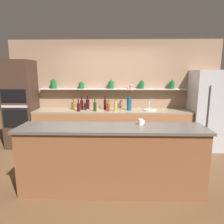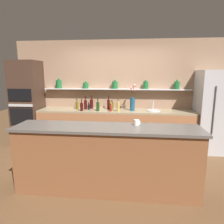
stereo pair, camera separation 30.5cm
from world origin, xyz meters
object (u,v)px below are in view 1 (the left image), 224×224
(flower_vase, at_px, (129,101))
(bottle_wine_7, at_px, (78,107))
(bottle_oil_2, at_px, (108,107))
(bottle_sauce_9, at_px, (108,108))
(sink_fixture, at_px, (150,109))
(bottle_spirit_1, at_px, (73,105))
(bottle_oil_4, at_px, (108,106))
(bottle_oil_6, at_px, (73,106))
(bottle_sauce_5, at_px, (85,107))
(bottle_spirit_0, at_px, (115,106))
(bottle_wine_8, at_px, (95,107))
(refrigerator, at_px, (207,110))
(oven_tower, at_px, (21,104))
(bottle_wine_10, at_px, (88,104))
(bottle_wine_3, at_px, (82,105))
(coffee_mug, at_px, (141,122))
(bottle_wine_11, at_px, (105,104))

(flower_vase, bearing_deg, bottle_wine_7, -172.39)
(bottle_oil_2, xyz_separation_m, bottle_sauce_9, (0.00, -0.12, -0.02))
(sink_fixture, distance_m, bottle_oil_2, 1.00)
(sink_fixture, relative_size, bottle_spirit_1, 1.37)
(flower_vase, xyz_separation_m, bottle_oil_4, (-0.51, 0.20, -0.14))
(bottle_sauce_9, bearing_deg, bottle_oil_6, 166.44)
(bottle_sauce_5, relative_size, bottle_sauce_9, 1.00)
(bottle_sauce_5, bearing_deg, bottle_oil_4, 18.70)
(sink_fixture, height_order, bottle_spirit_0, bottle_spirit_0)
(bottle_oil_2, distance_m, bottle_wine_8, 0.32)
(bottle_spirit_1, bearing_deg, bottle_sauce_9, -17.41)
(refrigerator, xyz_separation_m, bottle_wine_7, (-3.04, -0.14, 0.09))
(bottle_sauce_9, bearing_deg, bottle_spirit_1, 162.59)
(bottle_wine_8, bearing_deg, bottle_oil_2, 18.40)
(bottle_sauce_5, bearing_deg, oven_tower, 179.82)
(bottle_wine_8, distance_m, bottle_wine_10, 0.38)
(oven_tower, distance_m, bottle_oil_6, 1.27)
(bottle_oil_6, bearing_deg, bottle_oil_2, -5.93)
(bottle_wine_10, bearing_deg, flower_vase, -10.17)
(bottle_oil_6, bearing_deg, bottle_spirit_0, -11.41)
(flower_vase, xyz_separation_m, sink_fixture, (0.49, 0.03, -0.20))
(bottle_oil_2, height_order, bottle_wine_8, bottle_wine_8)
(bottle_sauce_5, bearing_deg, bottle_spirit_1, 159.85)
(bottle_wine_3, bearing_deg, bottle_wine_8, -29.04)
(bottle_wine_8, xyz_separation_m, coffee_mug, (0.88, -1.63, 0.03))
(bottle_oil_6, height_order, bottle_wine_11, bottle_wine_11)
(flower_vase, xyz_separation_m, bottle_wine_8, (-0.81, -0.12, -0.11))
(bottle_oil_6, xyz_separation_m, bottle_wine_10, (0.33, 0.12, 0.03))
(sink_fixture, bearing_deg, bottle_spirit_0, -168.05)
(bottle_wine_7, bearing_deg, bottle_wine_11, 25.04)
(bottle_sauce_5, bearing_deg, bottle_wine_10, 79.10)
(bottle_wine_7, relative_size, bottle_wine_8, 0.95)
(bottle_wine_3, distance_m, bottle_wine_10, 0.17)
(oven_tower, relative_size, bottle_oil_2, 8.93)
(bottle_wine_3, height_order, bottle_wine_11, bottle_wine_11)
(bottle_oil_4, xyz_separation_m, bottle_wine_11, (-0.08, -0.08, 0.04))
(bottle_oil_4, bearing_deg, bottle_wine_7, -152.21)
(refrigerator, relative_size, bottle_wine_7, 6.61)
(flower_vase, xyz_separation_m, bottle_spirit_1, (-1.40, 0.14, -0.12))
(bottle_oil_6, height_order, bottle_wine_10, bottle_wine_10)
(bottle_spirit_1, relative_size, bottle_oil_4, 1.16)
(bottle_wine_3, height_order, bottle_wine_7, bottle_wine_3)
(bottle_oil_6, bearing_deg, bottle_wine_11, 4.28)
(flower_vase, xyz_separation_m, bottle_wine_10, (-1.02, 0.18, -0.10))
(bottle_sauce_9, height_order, bottle_wine_10, bottle_wine_10)
(bottle_spirit_0, distance_m, coffee_mug, 1.66)
(bottle_sauce_5, distance_m, coffee_mug, 2.10)
(bottle_wine_7, bearing_deg, bottle_spirit_1, 124.49)
(bottle_spirit_0, relative_size, bottle_sauce_5, 1.60)
(refrigerator, relative_size, bottle_sauce_9, 10.82)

